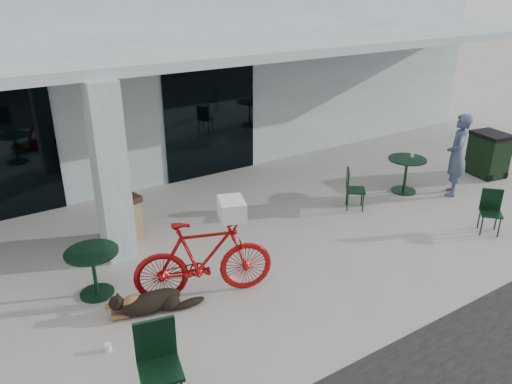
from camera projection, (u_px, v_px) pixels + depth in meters
ground at (260, 291)px, 7.91m from camera, size 80.00×80.00×0.00m
building at (91, 70)px, 13.59m from camera, size 22.00×7.00×4.50m
storefront_glass_right at (211, 122)px, 12.12m from camera, size 2.40×0.06×2.70m
column at (110, 174)px, 8.32m from camera, size 0.50×0.50×3.12m
overhang at (157, 56)px, 9.42m from camera, size 22.00×2.80×0.18m
bicycle at (204, 259)px, 7.58m from camera, size 2.22×1.26×1.28m
laundry_basket at (232, 209)px, 7.37m from camera, size 0.50×0.58×0.29m
dog at (151, 301)px, 7.37m from camera, size 1.13×0.63×0.36m
cup_near_dog at (108, 347)px, 6.62m from camera, size 0.11×0.11×0.11m
cafe_table_near at (94, 273)px, 7.69m from camera, size 0.95×0.95×0.76m
cafe_chair_near at (160, 370)px, 5.59m from camera, size 0.58×0.61×1.05m
cafe_table_far at (405, 175)px, 11.45m from camera, size 1.15×1.15×0.81m
cafe_chair_far_a at (355, 190)px, 10.57m from camera, size 0.59×0.58×0.88m
cafe_chair_far_b at (491, 213)px, 9.56m from camera, size 0.57×0.57×0.85m
person at (457, 155)px, 11.11m from camera, size 0.82×0.77×1.88m
cup_on_table at (412, 155)px, 11.38m from camera, size 0.10×0.10×0.10m
trash_receptacle at (125, 218)px, 9.30m from camera, size 0.64×0.64×0.89m
wheeled_bin at (488, 154)px, 12.36m from camera, size 0.81×0.96×1.10m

